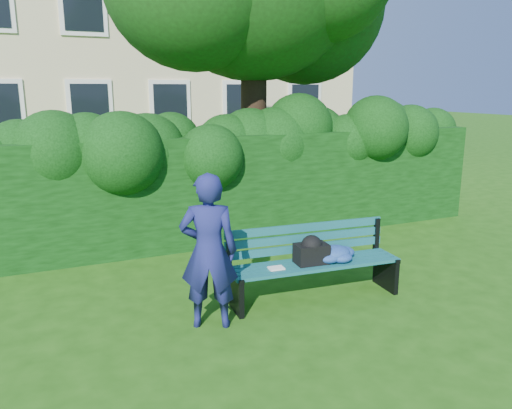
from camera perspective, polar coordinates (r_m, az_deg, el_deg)
name	(u,v)px	position (r m, az deg, el deg)	size (l,w,h in m)	color
ground	(274,283)	(6.79, 2.07, -8.90)	(80.00, 80.00, 0.00)	#1E4E0F
hedge	(218,188)	(8.48, -4.37, 1.92)	(10.00, 1.00, 1.80)	black
park_bench	(317,258)	(6.22, 7.03, -6.13)	(2.18, 0.72, 0.89)	#104D53
man_reading	(209,251)	(5.36, -5.42, -5.35)	(0.62, 0.41, 1.70)	navy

